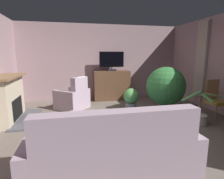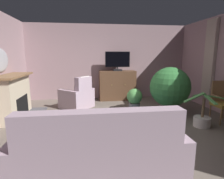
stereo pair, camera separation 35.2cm
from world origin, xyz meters
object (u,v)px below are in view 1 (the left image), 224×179
Objects in this scene: potted_plant_on_hearth_side at (199,117)px; potted_plant_small_fern_corner at (131,98)px; coffee_table at (105,122)px; fireplace at (8,100)px; tv_remote at (100,120)px; potted_plant_leafy_by_curtain at (166,86)px; television at (112,61)px; cat at (66,116)px; folded_newspaper at (104,119)px; tv_cabinet at (111,86)px; armchair_by_fireplace at (73,98)px; side_chair_far_end at (215,99)px; sofa_floral at (113,158)px.

potted_plant_on_hearth_side is 1.48× the size of potted_plant_small_fern_corner.
coffee_table is at bearing -121.25° from potted_plant_small_fern_corner.
tv_remote is (2.08, -1.74, -0.08)m from fireplace.
fireplace is at bearing 177.40° from potted_plant_leafy_by_curtain.
potted_plant_leafy_by_curtain is at bearing -57.03° from television.
coffee_table is at bearing -104.44° from television.
tv_remote is 1.67m from cat.
television is at bearing 66.74° from folded_newspaper.
folded_newspaper is 2.54m from potted_plant_leafy_by_curtain.
tv_remote reaches higher than coffee_table.
tv_cabinet is 3.57m from tv_remote.
potted_plant_small_fern_corner is at bearing -16.98° from armchair_by_fireplace.
cat is at bearing -130.47° from television.
side_chair_far_end is (3.64, -1.70, 0.21)m from armchair_by_fireplace.
television is 0.93× the size of coffee_table.
side_chair_far_end is (2.22, -2.60, -0.93)m from television.
potted_plant_on_hearth_side reaches higher than coffee_table.
fireplace is 1.62× the size of potted_plant_on_hearth_side.
side_chair_far_end reaches higher than potted_plant_on_hearth_side.
television reaches higher than tv_remote.
tv_cabinet is 2.58m from cat.
potted_plant_leafy_by_curtain is (1.20, -1.84, -0.69)m from television.
fireplace is 1.66× the size of coffee_table.
side_chair_far_end is (3.16, 1.87, 0.18)m from sofa_floral.
armchair_by_fireplace is (-0.48, 3.57, -0.03)m from sofa_floral.
potted_plant_on_hearth_side is (1.55, -2.92, -0.34)m from tv_cabinet.
fireplace is at bearing 169.74° from side_chair_far_end.
side_chair_far_end is (3.07, 0.71, 0.06)m from folded_newspaper.
coffee_table is 1.62× the size of cat.
fireplace is at bearing 165.13° from potted_plant_on_hearth_side.
fireplace is 3.51m from sofa_floral.
armchair_by_fireplace is at bearing 78.37° from cat.
cat is at bearing 145.03° from tv_remote.
tv_cabinet is at bearing 78.25° from sofa_floral.
sofa_floral reaches higher than side_chair_far_end.
potted_plant_on_hearth_side is at bearing 42.01° from tv_remote.
tv_cabinet is 3.48m from coffee_table.
sofa_floral is 1.84× the size of armchair_by_fireplace.
armchair_by_fireplace is (-0.48, 2.48, -0.15)m from tv_remote.
television is 2.03m from armchair_by_fireplace.
potted_plant_leafy_by_curtain reaches higher than folded_newspaper.
folded_newspaper is 2.47m from potted_plant_on_hearth_side.
potted_plant_small_fern_corner reaches higher than folded_newspaper.
fireplace is 4.23m from potted_plant_leafy_by_curtain.
potted_plant_on_hearth_side is (2.41, 0.45, -0.23)m from coffee_table.
tv_cabinet is 2.23× the size of cat.
coffee_table is (-0.85, -3.32, -1.06)m from television.
cat is at bearing -178.75° from potted_plant_leafy_by_curtain.
sofa_floral is at bearing -82.36° from armchair_by_fireplace.
sofa_floral reaches higher than cat.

